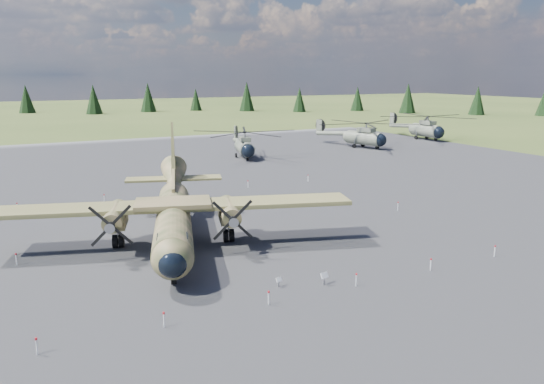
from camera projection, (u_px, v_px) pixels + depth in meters
name	position (u px, v px, depth m)	size (l,w,h in m)	color
ground	(239.00, 233.00, 43.41)	(500.00, 500.00, 0.00)	#545E29
apron	(199.00, 207.00, 52.13)	(120.00, 120.00, 0.04)	#5E5E63
transport_plane	(173.00, 211.00, 40.46)	(26.52, 23.66, 8.86)	#394324
helicopter_near	(244.00, 139.00, 81.73)	(20.21, 20.98, 4.22)	slate
helicopter_mid	(364.00, 130.00, 93.07)	(22.20, 22.77, 4.52)	slate
helicopter_far	(426.00, 123.00, 104.91)	(19.61, 22.56, 4.77)	slate
info_placard_left	(279.00, 281.00, 32.36)	(0.43, 0.26, 0.62)	gray
info_placard_right	(324.00, 277.00, 32.66)	(0.55, 0.33, 0.81)	gray
barrier_fence	(234.00, 228.00, 43.03)	(33.12, 29.62, 0.85)	white
treeline	(259.00, 174.00, 42.93)	(320.55, 323.51, 10.94)	black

